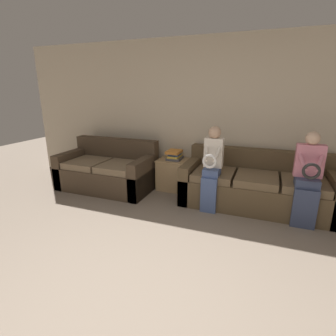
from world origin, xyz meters
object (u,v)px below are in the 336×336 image
(couch_side, at_px, (108,171))
(child_left_seated, at_px, (212,165))
(book_stack, at_px, (175,155))
(couch_main, at_px, (256,187))
(side_shelf, at_px, (174,174))
(child_right_seated, at_px, (308,176))

(couch_side, relative_size, child_left_seated, 1.34)
(couch_side, relative_size, book_stack, 5.19)
(couch_side, distance_m, book_stack, 1.24)
(couch_main, bearing_deg, child_left_seated, -149.15)
(couch_side, relative_size, side_shelf, 2.93)
(couch_main, xyz_separation_m, child_left_seated, (-0.62, -0.37, 0.38))
(child_right_seated, relative_size, book_stack, 3.86)
(couch_main, bearing_deg, couch_side, -176.39)
(couch_side, bearing_deg, child_left_seated, -6.26)
(couch_main, xyz_separation_m, child_right_seated, (0.62, -0.37, 0.36))
(side_shelf, xyz_separation_m, book_stack, (0.00, 0.01, 0.34))
(couch_main, distance_m, child_right_seated, 0.81)
(child_right_seated, bearing_deg, book_stack, 164.02)
(child_left_seated, bearing_deg, child_right_seated, -0.07)
(couch_main, xyz_separation_m, book_stack, (-1.40, 0.21, 0.32))
(couch_main, height_order, couch_side, couch_side)
(child_left_seated, bearing_deg, side_shelf, 143.96)
(child_left_seated, relative_size, child_right_seated, 1.01)
(child_left_seated, height_order, book_stack, child_left_seated)
(book_stack, bearing_deg, couch_side, -162.20)
(couch_main, relative_size, child_right_seated, 1.80)
(book_stack, bearing_deg, couch_main, -8.38)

